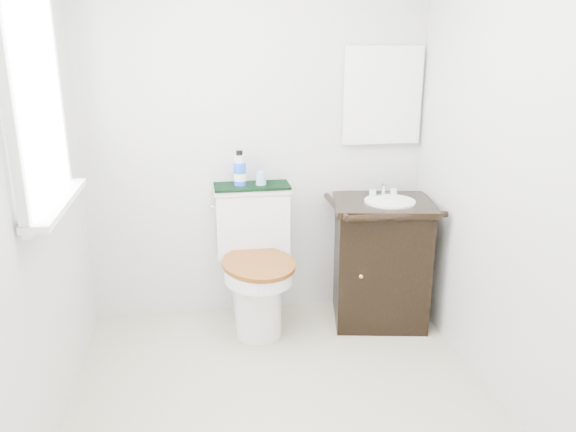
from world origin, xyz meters
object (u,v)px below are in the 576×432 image
object	(u,v)px
toilet	(255,269)
trash_bin	(261,298)
mouthwash_bottle	(240,169)
vanity	(381,259)
cup	(261,178)

from	to	relation	value
toilet	trash_bin	distance (m)	0.28
toilet	mouthwash_bottle	world-z (taller)	mouthwash_bottle
toilet	mouthwash_bottle	size ratio (longest dim) A/B	4.05
toilet	vanity	world-z (taller)	vanity
cup	mouthwash_bottle	bearing A→B (deg)	175.52
cup	toilet	bearing A→B (deg)	-115.96
toilet	cup	bearing A→B (deg)	64.04
trash_bin	mouthwash_bottle	size ratio (longest dim) A/B	1.17
trash_bin	cup	xyz separation A→B (m)	(0.01, 0.01, 0.82)
cup	vanity	bearing A→B (deg)	-13.28
vanity	cup	distance (m)	0.94
trash_bin	toilet	bearing A→B (deg)	-113.46
toilet	trash_bin	size ratio (longest dim) A/B	3.47
toilet	trash_bin	world-z (taller)	toilet
trash_bin	cup	bearing A→B (deg)	48.75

